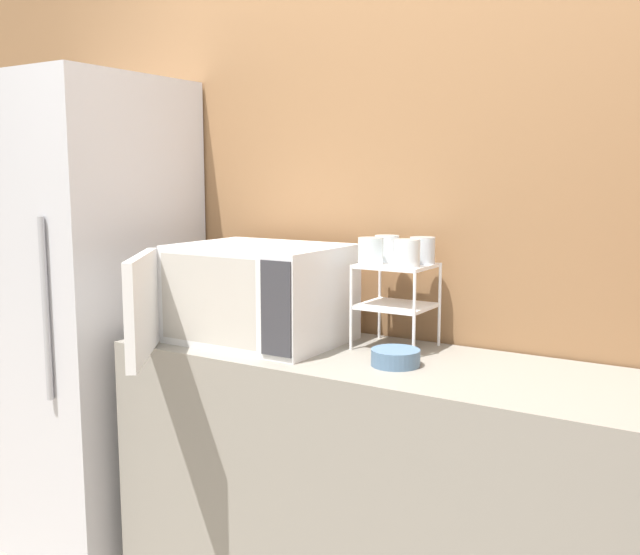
# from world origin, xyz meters

# --- Properties ---
(wall_back) EXTENTS (8.00, 0.06, 2.60)m
(wall_back) POSITION_xyz_m (0.00, 0.62, 1.30)
(wall_back) COLOR olive
(wall_back) RESTS_ON ground_plane
(counter) EXTENTS (1.80, 0.58, 0.91)m
(counter) POSITION_xyz_m (0.00, 0.29, 0.45)
(counter) COLOR gray
(counter) RESTS_ON ground_plane
(microwave) EXTENTS (0.58, 0.80, 0.34)m
(microwave) POSITION_xyz_m (-0.49, 0.26, 1.07)
(microwave) COLOR silver
(microwave) RESTS_ON counter
(dish_rack) EXTENTS (0.24, 0.22, 0.28)m
(dish_rack) POSITION_xyz_m (-0.04, 0.44, 1.11)
(dish_rack) COLOR white
(dish_rack) RESTS_ON counter
(glass_front_left) EXTENTS (0.08, 0.08, 0.09)m
(glass_front_left) POSITION_xyz_m (-0.10, 0.39, 1.23)
(glass_front_left) COLOR silver
(glass_front_left) RESTS_ON dish_rack
(glass_back_right) EXTENTS (0.08, 0.08, 0.09)m
(glass_back_right) POSITION_xyz_m (0.03, 0.49, 1.23)
(glass_back_right) COLOR silver
(glass_back_right) RESTS_ON dish_rack
(glass_front_right) EXTENTS (0.08, 0.08, 0.09)m
(glass_front_right) POSITION_xyz_m (0.03, 0.38, 1.23)
(glass_front_right) COLOR silver
(glass_front_right) RESTS_ON dish_rack
(glass_back_left) EXTENTS (0.08, 0.08, 0.09)m
(glass_back_left) POSITION_xyz_m (-0.10, 0.49, 1.23)
(glass_back_left) COLOR silver
(glass_back_left) RESTS_ON dish_rack
(bowl) EXTENTS (0.15, 0.15, 0.05)m
(bowl) POSITION_xyz_m (0.07, 0.23, 0.93)
(bowl) COLOR slate
(bowl) RESTS_ON counter
(refrigerator) EXTENTS (0.69, 0.70, 1.85)m
(refrigerator) POSITION_xyz_m (-1.32, 0.24, 0.92)
(refrigerator) COLOR #B7B7BC
(refrigerator) RESTS_ON ground_plane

